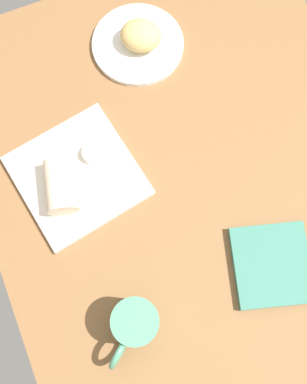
{
  "coord_description": "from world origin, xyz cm",
  "views": [
    {
      "loc": [
        28.9,
        -19.91,
        109.62
      ],
      "look_at": [
        1.95,
        -8.83,
        7.0
      ],
      "focal_mm": 46.68,
      "sensor_mm": 36.0,
      "label": 1
    }
  ],
  "objects": [
    {
      "name": "square_plate",
      "position": [
        -8.43,
        -22.69,
        4.8
      ],
      "size": [
        28.88,
        28.88,
        1.6
      ],
      "primitive_type": "cube",
      "rotation": [
        0.0,
        0.0,
        0.17
      ],
      "color": "silver",
      "rests_on": "dining_table"
    },
    {
      "name": "dining_table",
      "position": [
        0.0,
        0.0,
        2.0
      ],
      "size": [
        110.0,
        90.0,
        4.0
      ],
      "primitive_type": "cube",
      "color": "brown",
      "rests_on": "ground"
    },
    {
      "name": "scone_pastry",
      "position": [
        -33.68,
        2.62,
        8.46
      ],
      "size": [
        12.19,
        12.57,
        6.12
      ],
      "primitive_type": "ellipsoid",
      "rotation": [
        0.0,
        0.0,
        1.0
      ],
      "color": "tan",
      "rests_on": "round_plate"
    },
    {
      "name": "round_plate",
      "position": [
        -34.01,
        1.92,
        4.7
      ],
      "size": [
        21.9,
        21.9,
        1.4
      ],
      "primitive_type": "cylinder",
      "color": "white",
      "rests_on": "dining_table"
    },
    {
      "name": "breakfast_wrap",
      "position": [
        -6.14,
        -26.57,
        8.98
      ],
      "size": [
        12.44,
        9.18,
        6.76
      ],
      "primitive_type": "cylinder",
      "rotation": [
        1.57,
        0.0,
        4.48
      ],
      "color": "beige",
      "rests_on": "square_plate"
    },
    {
      "name": "book_stack",
      "position": [
        25.59,
        8.24,
        5.03
      ],
      "size": [
        20.92,
        20.11,
        2.05
      ],
      "color": "#387260",
      "rests_on": "dining_table"
    },
    {
      "name": "sauce_cup",
      "position": [
        -11.3,
        -17.85,
        6.81
      ],
      "size": [
        4.46,
        4.46,
        2.24
      ],
      "color": "silver",
      "rests_on": "square_plate"
    },
    {
      "name": "coffee_mug",
      "position": [
        25.89,
        -22.67,
        9.13
      ],
      "size": [
        11.32,
        12.7,
        10.05
      ],
      "color": "#4C8C6B",
      "rests_on": "dining_table"
    }
  ]
}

